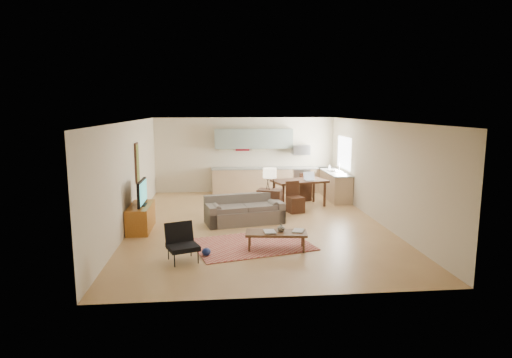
{
  "coord_description": "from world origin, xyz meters",
  "views": [
    {
      "loc": [
        -1.06,
        -10.96,
        3.02
      ],
      "look_at": [
        0.0,
        0.3,
        1.15
      ],
      "focal_mm": 30.0,
      "sensor_mm": 36.0,
      "label": 1
    }
  ],
  "objects": [
    {
      "name": "table_lamp",
      "position": [
        0.42,
        0.71,
        1.09
      ],
      "size": [
        0.5,
        0.5,
        0.62
      ],
      "primitive_type": null,
      "rotation": [
        0.0,
        0.0,
        -0.41
      ],
      "color": "beige",
      "rests_on": "console_table"
    },
    {
      "name": "coffee_table",
      "position": [
        0.21,
        -2.16,
        0.2
      ],
      "size": [
        1.37,
        0.68,
        0.4
      ],
      "primitive_type": null,
      "rotation": [
        0.0,
        0.0,
        -0.12
      ],
      "color": "#4E321E",
      "rests_on": "floor"
    },
    {
      "name": "dining_chair_near",
      "position": [
        1.23,
        1.13,
        0.46
      ],
      "size": [
        0.54,
        0.56,
        0.91
      ],
      "primitive_type": null,
      "rotation": [
        0.0,
        0.0,
        0.28
      ],
      "color": "#341D12",
      "rests_on": "floor"
    },
    {
      "name": "rug",
      "position": [
        -0.29,
        -1.78,
        0.01
      ],
      "size": [
        2.89,
        2.34,
        0.02
      ],
      "primitive_type": "cube",
      "rotation": [
        0.0,
        0.0,
        0.26
      ],
      "color": "#9C2D30",
      "rests_on": "floor"
    },
    {
      "name": "soap_bottle",
      "position": [
        2.83,
        3.32,
        1.02
      ],
      "size": [
        0.12,
        0.12,
        0.19
      ],
      "primitive_type": "imported",
      "rotation": [
        0.0,
        0.0,
        -0.21
      ],
      "color": "#EDE6BE",
      "rests_on": "kitchen_counter_right"
    },
    {
      "name": "kitchen_counter_back",
      "position": [
        0.9,
        4.18,
        0.46
      ],
      "size": [
        4.26,
        0.64,
        0.92
      ],
      "primitive_type": null,
      "color": "tan",
      "rests_on": "ground"
    },
    {
      "name": "dining_chair_far",
      "position": [
        1.79,
        2.75,
        0.48
      ],
      "size": [
        0.58,
        0.59,
        0.95
      ],
      "primitive_type": null,
      "rotation": [
        0.0,
        0.0,
        3.45
      ],
      "color": "#341D12",
      "rests_on": "floor"
    },
    {
      "name": "laptop",
      "position": [
        1.84,
        1.83,
        0.96
      ],
      "size": [
        0.39,
        0.32,
        0.26
      ],
      "primitive_type": null,
      "rotation": [
        0.0,
        0.0,
        0.2
      ],
      "color": "#A5A8AD",
      "rests_on": "dining_table"
    },
    {
      "name": "book_b",
      "position": [
        0.58,
        -2.1,
        0.41
      ],
      "size": [
        0.44,
        0.47,
        0.02
      ],
      "primitive_type": "imported",
      "rotation": [
        0.0,
        0.0,
        -0.38
      ],
      "color": "navy",
      "rests_on": "coffee_table"
    },
    {
      "name": "book_a",
      "position": [
        -0.06,
        -2.18,
        0.41
      ],
      "size": [
        0.27,
        0.34,
        0.03
      ],
      "primitive_type": "imported",
      "rotation": [
        0.0,
        0.0,
        0.05
      ],
      "color": "maroon",
      "rests_on": "coffee_table"
    },
    {
      "name": "sofa",
      "position": [
        -0.33,
        0.08,
        0.37
      ],
      "size": [
        2.27,
        1.35,
        0.74
      ],
      "primitive_type": null,
      "rotation": [
        0.0,
        0.0,
        0.21
      ],
      "color": "#655C53",
      "rests_on": "floor"
    },
    {
      "name": "tv_credenza",
      "position": [
        -2.96,
        -0.32,
        0.32
      ],
      "size": [
        0.53,
        1.38,
        0.64
      ],
      "primitive_type": null,
      "color": "#8E4E17",
      "rests_on": "floor"
    },
    {
      "name": "kitchen_counter_right",
      "position": [
        2.93,
        3.0,
        0.46
      ],
      "size": [
        0.64,
        2.26,
        0.92
      ],
      "primitive_type": null,
      "color": "tan",
      "rests_on": "ground"
    },
    {
      "name": "vase",
      "position": [
        0.32,
        -2.12,
        0.48
      ],
      "size": [
        0.22,
        0.22,
        0.17
      ],
      "primitive_type": "imported",
      "rotation": [
        0.0,
        0.0,
        -0.16
      ],
      "color": "black",
      "rests_on": "coffee_table"
    },
    {
      "name": "kitchen_range",
      "position": [
        2.0,
        4.18,
        0.45
      ],
      "size": [
        0.62,
        0.62,
        0.9
      ],
      "primitive_type": "cube",
      "color": "#A5A8AD",
      "rests_on": "ground"
    },
    {
      "name": "kitchen_microwave",
      "position": [
        2.0,
        4.2,
        1.55
      ],
      "size": [
        0.62,
        0.4,
        0.35
      ],
      "primitive_type": "cube",
      "color": "#A5A8AD",
      "rests_on": "room"
    },
    {
      "name": "window_right",
      "position": [
        3.23,
        3.0,
        1.55
      ],
      "size": [
        0.02,
        1.4,
        1.05
      ],
      "primitive_type": "cube",
      "color": "white",
      "rests_on": "room"
    },
    {
      "name": "tv",
      "position": [
        -2.91,
        -0.32,
        0.95
      ],
      "size": [
        0.11,
        1.06,
        0.64
      ],
      "primitive_type": null,
      "color": "black",
      "rests_on": "tv_credenza"
    },
    {
      "name": "dining_table",
      "position": [
        1.51,
        1.94,
        0.41
      ],
      "size": [
        1.82,
        1.34,
        0.83
      ],
      "primitive_type": null,
      "rotation": [
        0.0,
        0.0,
        0.28
      ],
      "color": "#341D12",
      "rests_on": "floor"
    },
    {
      "name": "console_table",
      "position": [
        0.42,
        0.71,
        0.39
      ],
      "size": [
        0.78,
        0.64,
        0.78
      ],
      "primitive_type": null,
      "rotation": [
        0.0,
        0.0,
        -0.34
      ],
      "color": "#341D12",
      "rests_on": "floor"
    },
    {
      "name": "armchair",
      "position": [
        -1.75,
        -2.7,
        0.38
      ],
      "size": [
        0.85,
        0.85,
        0.76
      ],
      "primitive_type": null,
      "rotation": [
        0.0,
        0.0,
        0.35
      ],
      "color": "black",
      "rests_on": "floor"
    },
    {
      "name": "room",
      "position": [
        0.0,
        0.0,
        1.35
      ],
      "size": [
        9.0,
        9.0,
        9.0
      ],
      "color": "#AA7D4B",
      "rests_on": "ground"
    },
    {
      "name": "upper_cabinets",
      "position": [
        0.3,
        4.33,
        1.95
      ],
      "size": [
        2.8,
        0.34,
        0.7
      ],
      "primitive_type": "cube",
      "color": "gray",
      "rests_on": "room"
    },
    {
      "name": "triptych",
      "position": [
        -0.1,
        4.47,
        1.75
      ],
      "size": [
        1.7,
        0.04,
        0.5
      ],
      "primitive_type": null,
      "color": "#EDE6BE",
      "rests_on": "room"
    },
    {
      "name": "wall_art_left",
      "position": [
        -3.21,
        0.9,
        1.55
      ],
      "size": [
        0.06,
        0.42,
        1.1
      ],
      "primitive_type": null,
      "color": "olive",
      "rests_on": "room"
    }
  ]
}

